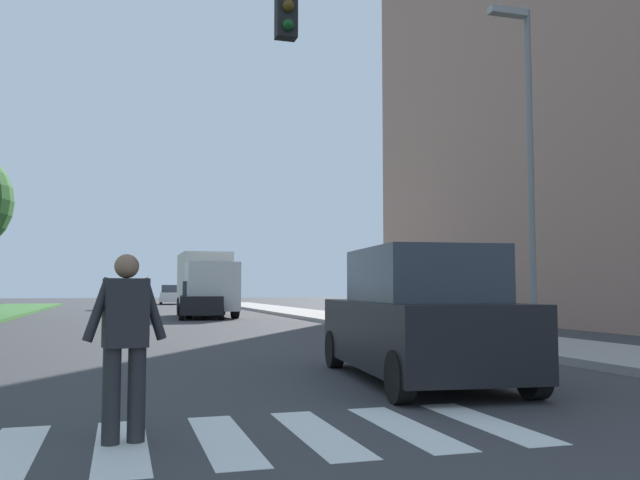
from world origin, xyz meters
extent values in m
plane|color=#38383A|center=(0.00, 30.00, 0.00)|extent=(140.00, 140.00, 0.00)
cube|color=silver|center=(-1.80, 8.51, 0.00)|extent=(0.45, 2.20, 0.01)
cube|color=silver|center=(-0.90, 8.51, 0.00)|extent=(0.45, 2.20, 0.01)
cube|color=silver|center=(0.00, 8.51, 0.00)|extent=(0.45, 2.20, 0.01)
cube|color=silver|center=(0.90, 8.51, 0.00)|extent=(0.45, 2.20, 0.01)
cube|color=silver|center=(1.80, 8.51, 0.00)|extent=(0.45, 2.20, 0.01)
cube|color=silver|center=(2.70, 8.51, 0.00)|extent=(0.45, 2.20, 0.01)
cube|color=#9E9991|center=(8.24, 28.00, 0.07)|extent=(3.00, 64.00, 0.15)
cube|color=black|center=(1.11, 10.73, 5.10)|extent=(0.28, 0.20, 0.80)
sphere|color=#4C380F|center=(1.11, 10.61, 5.10)|extent=(0.16, 0.16, 0.16)
sphere|color=#0F3F19|center=(1.11, 10.61, 4.84)|extent=(0.16, 0.16, 0.16)
cylinder|color=slate|center=(7.74, 14.97, 3.90)|extent=(0.14, 0.14, 7.50)
cube|color=gray|center=(7.24, 14.97, 7.55)|extent=(0.90, 0.24, 0.16)
cylinder|color=#262628|center=(-0.78, 8.62, 0.42)|extent=(0.19, 0.19, 0.85)
cylinder|color=#262628|center=(-0.99, 8.58, 0.42)|extent=(0.19, 0.19, 0.85)
cube|color=#262628|center=(-0.88, 8.60, 1.16)|extent=(0.42, 0.30, 0.62)
cylinder|color=#262628|center=(-0.65, 8.64, 1.19)|extent=(0.28, 0.14, 0.58)
cylinder|color=#262628|center=(-1.12, 8.55, 1.19)|extent=(0.28, 0.14, 0.58)
sphere|color=#8C664C|center=(-0.88, 8.60, 1.58)|extent=(0.26, 0.26, 0.22)
cube|color=black|center=(3.34, 11.52, 0.70)|extent=(2.34, 4.76, 0.96)
cube|color=#2D333D|center=(3.32, 11.29, 1.58)|extent=(1.91, 2.68, 0.79)
cylinder|color=black|center=(2.66, 13.45, 0.32)|extent=(0.28, 0.66, 0.64)
cylinder|color=black|center=(4.39, 13.27, 0.32)|extent=(0.28, 0.66, 0.64)
cylinder|color=black|center=(2.30, 9.76, 0.32)|extent=(0.28, 0.66, 0.64)
cylinder|color=black|center=(4.03, 9.59, 0.32)|extent=(0.28, 0.66, 0.64)
cube|color=black|center=(2.57, 33.15, 0.62)|extent=(2.21, 4.71, 0.81)
cube|color=#2D333D|center=(2.59, 33.38, 1.36)|extent=(1.78, 2.19, 0.66)
cylinder|color=black|center=(3.26, 31.25, 0.32)|extent=(0.27, 0.66, 0.64)
cylinder|color=black|center=(1.58, 31.39, 0.32)|extent=(0.27, 0.66, 0.64)
cylinder|color=black|center=(3.56, 34.91, 0.32)|extent=(0.27, 0.66, 0.64)
cylinder|color=black|center=(1.89, 35.05, 0.32)|extent=(0.27, 0.66, 0.64)
cube|color=#474C51|center=(-0.71, 47.92, 0.63)|extent=(1.76, 4.24, 0.83)
cube|color=#2D333D|center=(-0.71, 47.71, 1.39)|extent=(1.53, 1.92, 0.68)
cylinder|color=black|center=(-1.46, 49.59, 0.32)|extent=(0.23, 0.64, 0.64)
cylinder|color=black|center=(0.09, 49.57, 0.32)|extent=(0.23, 0.64, 0.64)
cylinder|color=black|center=(-1.50, 46.27, 0.32)|extent=(0.23, 0.64, 0.64)
cylinder|color=black|center=(0.04, 46.25, 0.32)|extent=(0.23, 0.64, 0.64)
cube|color=silver|center=(3.25, 61.11, 0.61)|extent=(2.11, 4.60, 0.78)
cube|color=#2D333D|center=(3.26, 61.34, 1.32)|extent=(1.74, 2.12, 0.64)
cylinder|color=black|center=(3.98, 59.27, 0.32)|extent=(0.26, 0.65, 0.64)
cylinder|color=black|center=(2.30, 59.37, 0.32)|extent=(0.26, 0.65, 0.64)
cylinder|color=black|center=(4.20, 62.86, 0.32)|extent=(0.26, 0.65, 0.64)
cylinder|color=black|center=(2.52, 62.96, 0.32)|extent=(0.26, 0.65, 0.64)
cube|color=silver|center=(3.03, 32.60, 1.45)|extent=(2.30, 2.00, 2.20)
cube|color=beige|center=(3.03, 35.70, 1.75)|extent=(2.30, 4.20, 2.70)
cylinder|color=black|center=(4.08, 32.60, 0.45)|extent=(0.30, 0.90, 0.90)
cylinder|color=black|center=(1.98, 32.60, 0.45)|extent=(0.30, 0.90, 0.90)
cylinder|color=black|center=(4.08, 36.75, 0.45)|extent=(0.30, 0.90, 0.90)
cylinder|color=black|center=(1.98, 36.75, 0.45)|extent=(0.30, 0.90, 0.90)
camera|label=1|loc=(-0.93, 2.32, 1.38)|focal=37.37mm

